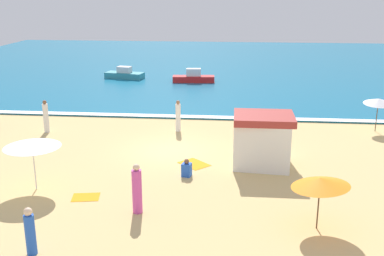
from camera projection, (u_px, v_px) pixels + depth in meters
name	position (u px, v px, depth m)	size (l,w,h in m)	color
ground_plane	(170.00, 151.00, 23.61)	(60.00, 60.00, 0.00)	#D8B775
ocean_water	(206.00, 64.00, 50.30)	(60.00, 44.00, 0.10)	#146B93
wave_breaker_foam	(184.00, 116.00, 29.59)	(57.00, 0.70, 0.01)	white
lifeguard_cabana	(263.00, 140.00, 21.27)	(2.69, 2.29, 2.44)	white
beach_umbrella_1	(32.00, 143.00, 18.52)	(2.83, 2.83, 2.12)	silver
beach_umbrella_2	(320.00, 182.00, 15.47)	(2.53, 2.52, 1.96)	#4C3823
beach_umbrella_3	(378.00, 101.00, 26.35)	(1.81, 1.83, 1.99)	#4C3823
beachgoer_0	(137.00, 190.00, 16.85)	(0.41, 0.41, 1.88)	#D84CA5
beachgoer_1	(46.00, 117.00, 26.41)	(0.40, 0.40, 1.87)	white
beachgoer_2	(178.00, 117.00, 26.61)	(0.37, 0.37, 1.81)	white
beachgoer_3	(30.00, 232.00, 14.21)	(0.44, 0.44, 1.56)	blue
beachgoer_5	(187.00, 169.00, 20.31)	(0.45, 0.45, 0.79)	blue
beach_towel_1	(194.00, 164.00, 21.80)	(1.65, 1.64, 0.01)	orange
beach_towel_2	(86.00, 197.00, 18.32)	(1.17, 0.96, 0.01)	orange
small_boat_0	(194.00, 78.00, 40.39)	(3.65, 1.35, 1.17)	red
small_boat_1	(125.00, 74.00, 42.09)	(3.62, 1.96, 1.06)	teal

